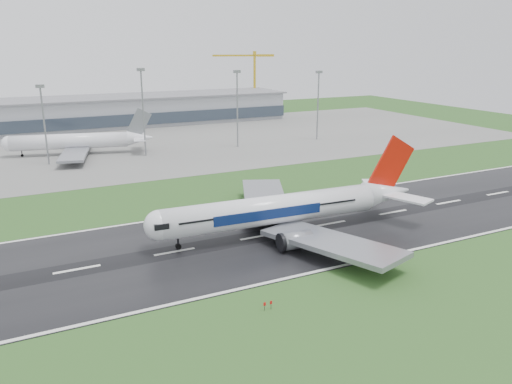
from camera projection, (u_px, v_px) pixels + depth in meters
ground at (175, 252)px, 108.39m from camera, size 520.00×520.00×0.00m
runway at (175, 252)px, 108.38m from camera, size 400.00×45.00×0.10m
apron at (86, 149)px, 215.94m from camera, size 400.00×130.00×0.08m
terminal at (67, 114)px, 265.48m from camera, size 240.00×36.00×15.00m
main_airliner at (291, 191)px, 117.29m from camera, size 71.67×68.59×20.18m
parked_airliner at (76, 133)px, 202.23m from camera, size 70.35×67.35×17.32m
tower_crane at (255, 82)px, 324.91m from camera, size 38.01×13.85×39.13m
runway_sign at (371, 259)px, 103.43m from camera, size 2.31×0.36×1.04m
floodmast_2 at (45, 127)px, 183.42m from camera, size 0.64×0.64×27.94m
floodmast_3 at (143, 114)px, 198.17m from camera, size 0.64×0.64×32.94m
floodmast_4 at (237, 111)px, 215.58m from camera, size 0.64×0.64×31.31m
floodmast_5 at (318, 107)px, 233.04m from camera, size 0.64×0.64×30.21m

